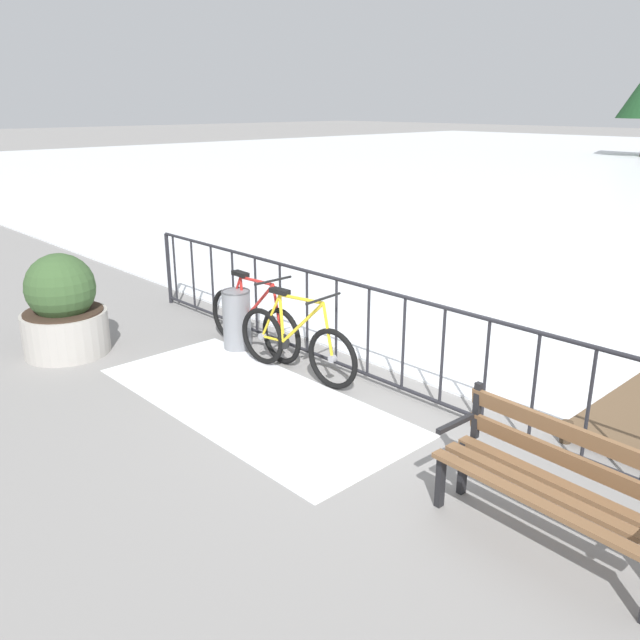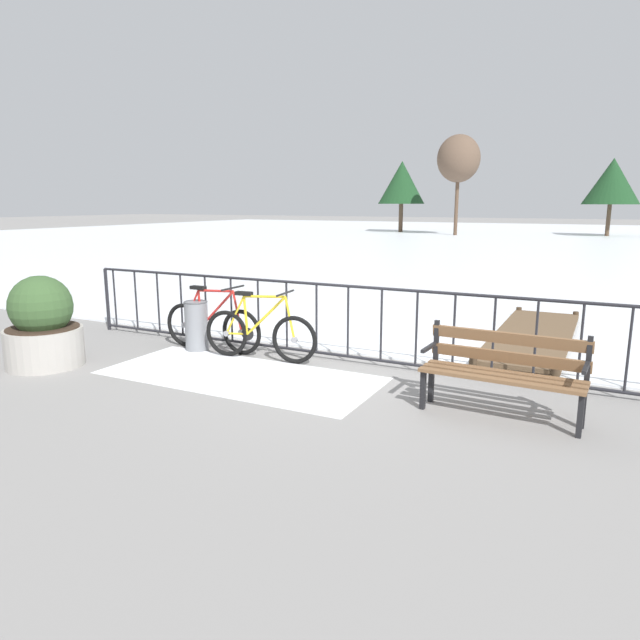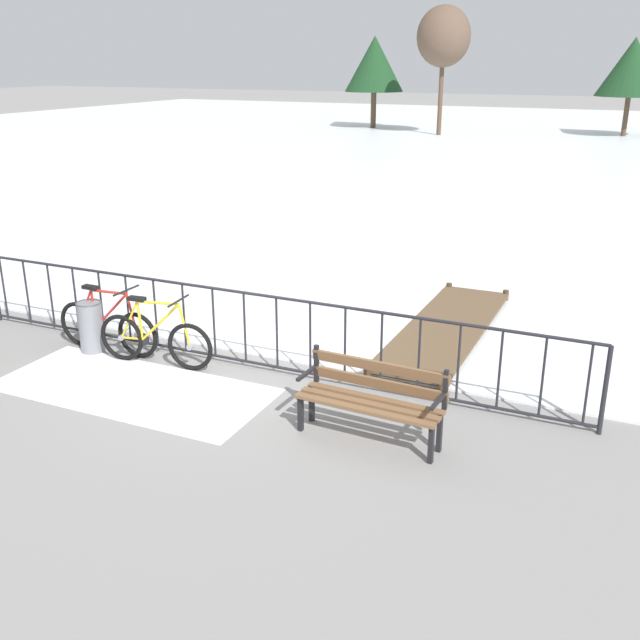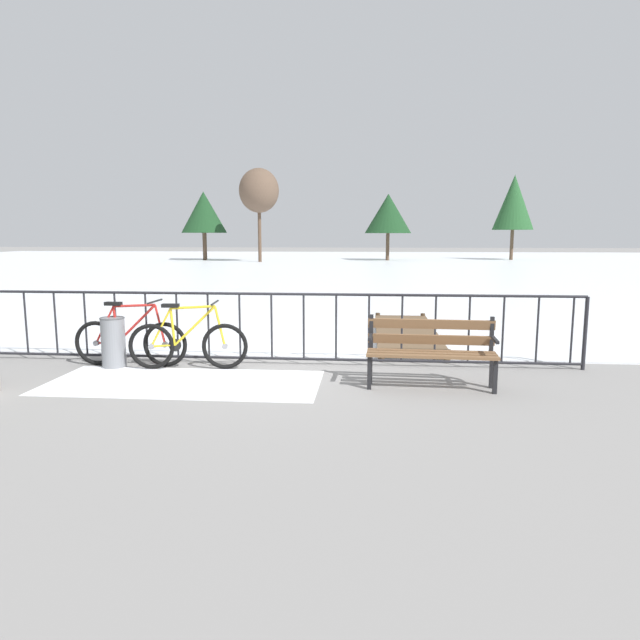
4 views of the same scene
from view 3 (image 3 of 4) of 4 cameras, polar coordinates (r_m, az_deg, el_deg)
ground_plane at (r=9.94m, az=-5.77°, el=-3.64°), size 160.00×160.00×0.00m
frozen_pond at (r=36.75m, az=17.55°, el=12.75°), size 80.00×56.00×0.03m
snow_patch at (r=9.55m, az=-14.41°, el=-5.18°), size 3.55×1.55×0.01m
railing_fence at (r=9.73m, az=-5.88°, el=-0.61°), size 9.06×0.06×1.07m
bicycle_near_railing at (r=10.69m, az=-16.25°, el=-0.52°), size 1.71×0.52×0.97m
bicycle_second at (r=10.06m, az=-12.75°, el=-1.49°), size 1.71×0.52×0.97m
park_bench at (r=7.94m, az=4.11°, el=-5.80°), size 1.62×0.56×0.89m
trash_bin at (r=10.77m, az=-17.42°, el=-0.47°), size 0.35×0.35×0.73m
wooden_dock at (r=11.12m, az=9.80°, el=-0.58°), size 1.10×4.09×0.20m
tree_far_west at (r=44.81m, az=4.27°, el=19.27°), size 3.40×3.40×5.14m
tree_west_mid at (r=42.84m, az=23.17°, el=17.67°), size 3.47×3.47×4.95m
tree_east_mid at (r=40.89m, az=9.62°, el=20.93°), size 2.78×2.78×6.51m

